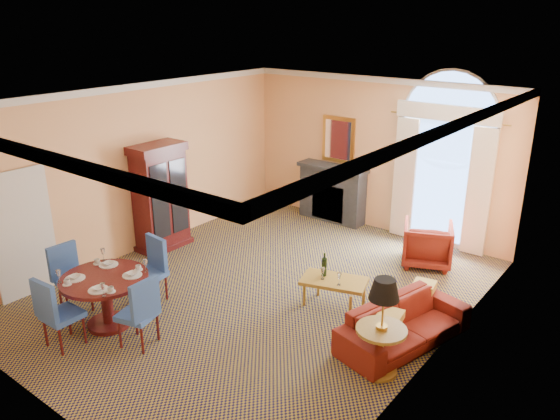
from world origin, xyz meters
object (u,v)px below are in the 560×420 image
Objects in this scene: armoire at (160,199)px; dining_table at (105,290)px; coffee_table at (333,281)px; armchair at (427,244)px; side_table at (383,315)px; sofa at (404,324)px.

armoire is 1.64× the size of dining_table.
armoire is 4.00m from coffee_table.
coffee_table is (3.96, 0.02, -0.53)m from armoire.
side_table reaches higher than armchair.
armchair is (2.85, 4.89, -0.19)m from dining_table.
armchair is at bearing 59.78° from dining_table.
side_table is (5.32, -0.98, -0.17)m from armoire.
dining_table is 4.32m from sofa.
armoire reaches higher than coffee_table.
dining_table is at bearing -56.69° from armoire.
sofa is 2.74m from armchair.
side_table is at bearing -54.17° from coffee_table.
armoire is at bearing 123.31° from dining_table.
armoire reaches higher than side_table.
side_table is at bearing -161.97° from sofa.
side_table reaches higher than dining_table.
sofa is at bearing 83.32° from armchair.
sofa is 1.33m from coffee_table.
armchair is at bearing 28.78° from armoire.
armoire reaches higher than dining_table.
dining_table is 1.13× the size of coffee_table.
sofa is at bearing -1.87° from armoire.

